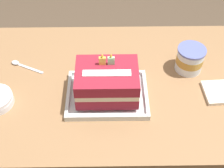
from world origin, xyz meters
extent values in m
plane|color=#4C3D2D|center=(0.00, 0.00, 0.00)|extent=(8.00, 8.00, 0.00)
cube|color=olive|center=(0.00, 0.00, 0.67)|extent=(1.12, 0.71, 0.04)
cube|color=olive|center=(-0.50, 0.29, 0.32)|extent=(0.06, 0.06, 0.65)
cube|color=olive|center=(0.50, 0.29, 0.32)|extent=(0.06, 0.06, 0.65)
cube|color=silver|center=(-0.04, -0.07, 0.69)|extent=(0.29, 0.22, 0.01)
cube|color=silver|center=(-0.04, -0.18, 0.70)|extent=(0.29, 0.01, 0.02)
cube|color=silver|center=(-0.04, 0.04, 0.70)|extent=(0.29, 0.01, 0.02)
cube|color=silver|center=(-0.18, -0.07, 0.70)|extent=(0.01, 0.20, 0.02)
cube|color=silver|center=(0.11, -0.07, 0.70)|extent=(0.01, 0.20, 0.02)
cube|color=maroon|center=(-0.04, -0.07, 0.73)|extent=(0.22, 0.17, 0.04)
cube|color=beige|center=(-0.04, -0.07, 0.76)|extent=(0.22, 0.16, 0.02)
cube|color=maroon|center=(-0.04, -0.07, 0.80)|extent=(0.22, 0.17, 0.04)
cube|color=white|center=(-0.04, -0.08, 0.82)|extent=(0.16, 0.03, 0.00)
cube|color=#EFC64C|center=(-0.05, -0.04, 0.84)|extent=(0.02, 0.01, 0.03)
ellipsoid|color=yellow|center=(-0.05, -0.04, 0.86)|extent=(0.01, 0.01, 0.01)
cube|color=#99DB9E|center=(-0.02, -0.04, 0.84)|extent=(0.02, 0.01, 0.03)
ellipsoid|color=yellow|center=(-0.02, -0.04, 0.86)|extent=(0.01, 0.01, 0.01)
cylinder|color=white|center=(0.29, 0.07, 0.73)|extent=(0.10, 0.10, 0.09)
cylinder|color=#B78938|center=(0.29, 0.07, 0.74)|extent=(0.11, 0.11, 0.03)
cylinder|color=#5A65AA|center=(0.29, 0.07, 0.78)|extent=(0.11, 0.11, 0.01)
ellipsoid|color=silver|center=(-0.41, 0.11, 0.69)|extent=(0.04, 0.04, 0.01)
cube|color=silver|center=(-0.34, 0.08, 0.69)|extent=(0.11, 0.06, 0.00)
cube|color=silver|center=(0.38, -0.06, 0.69)|extent=(0.12, 0.12, 0.01)
camera|label=1|loc=(-0.03, -0.82, 1.57)|focal=50.13mm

